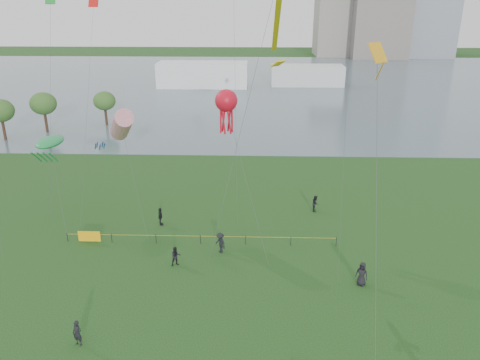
{
  "coord_description": "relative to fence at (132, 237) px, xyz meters",
  "views": [
    {
      "loc": [
        1.05,
        -21.86,
        20.32
      ],
      "look_at": [
        0.0,
        10.0,
        8.0
      ],
      "focal_mm": 35.0,
      "sensor_mm": 36.0,
      "label": 1
    }
  ],
  "objects": [
    {
      "name": "spectator_d",
      "position": [
        19.05,
        -6.02,
        0.4
      ],
      "size": [
        1.11,
        1.0,
        1.91
      ],
      "primitive_type": "imported",
      "rotation": [
        0.0,
        0.0,
        -0.54
      ],
      "color": "black",
      "rests_on": "ground_plane"
    },
    {
      "name": "kite_octopus",
      "position": [
        8.28,
        3.92,
        11.4
      ],
      "size": [
        4.81,
        8.44,
        13.06
      ],
      "rotation": [
        0.0,
        0.0,
        -0.02
      ],
      "color": "#3F3F42"
    },
    {
      "name": "building_low",
      "position": [
        41.78,
        153.17,
        13.45
      ],
      "size": [
        16.0,
        18.0,
        28.0
      ],
      "primitive_type": "cube",
      "color": "gray",
      "rests_on": "ground_plane"
    },
    {
      "name": "pavilion_right",
      "position": [
        23.78,
        83.17,
        1.95
      ],
      "size": [
        18.0,
        7.0,
        5.0
      ],
      "primitive_type": "cube",
      "color": "silver",
      "rests_on": "ground_plane"
    },
    {
      "name": "spectator_b",
      "position": [
        7.99,
        -1.49,
        0.38
      ],
      "size": [
        1.31,
        1.36,
        1.86
      ],
      "primitive_type": "imported",
      "rotation": [
        0.0,
        0.0,
        -0.86
      ],
      "color": "black",
      "rests_on": "ground_plane"
    },
    {
      "name": "spectator_f",
      "position": [
        -0.11,
        -13.28,
        0.32
      ],
      "size": [
        0.74,
        0.61,
        1.75
      ],
      "primitive_type": "imported",
      "rotation": [
        0.0,
        0.0,
        -0.34
      ],
      "color": "black",
      "rests_on": "ground_plane"
    },
    {
      "name": "kite_delta",
      "position": [
        18.34,
        -7.28,
        15.73
      ],
      "size": [
        1.83,
        12.16,
        17.87
      ],
      "rotation": [
        0.0,
        0.0,
        0.01
      ],
      "color": "#3F3F42"
    },
    {
      "name": "fence",
      "position": [
        0.0,
        0.0,
        0.0
      ],
      "size": [
        24.07,
        0.07,
        1.05
      ],
      "color": "black",
      "rests_on": "ground_plane"
    },
    {
      "name": "spectator_g",
      "position": [
        17.12,
        7.29,
        0.29
      ],
      "size": [
        0.75,
        0.9,
        1.69
      ],
      "primitive_type": "imported",
      "rotation": [
        0.0,
        0.0,
        1.43
      ],
      "color": "black",
      "rests_on": "ground_plane"
    },
    {
      "name": "spectator_c",
      "position": [
        1.84,
        3.6,
        0.33
      ],
      "size": [
        0.59,
        1.09,
        1.77
      ],
      "primitive_type": "imported",
      "rotation": [
        0.0,
        0.0,
        1.73
      ],
      "color": "black",
      "rests_on": "ground_plane"
    },
    {
      "name": "spectator_a",
      "position": [
        4.52,
        -3.69,
        0.28
      ],
      "size": [
        1.0,
        0.91,
        1.66
      ],
      "primitive_type": "imported",
      "rotation": [
        0.0,
        0.0,
        0.43
      ],
      "color": "black",
      "rests_on": "ground_plane"
    },
    {
      "name": "lake",
      "position": [
        9.78,
        85.17,
        -0.53
      ],
      "size": [
        400.0,
        120.0,
        0.08
      ],
      "primitive_type": "cube",
      "color": "#4F636C",
      "rests_on": "ground_plane"
    },
    {
      "name": "trees",
      "position": [
        -27.96,
        33.63,
        4.36
      ],
      "size": [
        26.63,
        16.35,
        7.6
      ],
      "color": "#322117",
      "rests_on": "ground_plane"
    },
    {
      "name": "building_mid",
      "position": [
        55.78,
        147.17,
        18.45
      ],
      "size": [
        20.0,
        20.0,
        38.0
      ],
      "primitive_type": "cube",
      "color": "slate",
      "rests_on": "ground_plane"
    },
    {
      "name": "kite_windsock",
      "position": [
        -1.38,
        4.55,
        9.05
      ],
      "size": [
        5.14,
        6.71,
        11.48
      ],
      "rotation": [
        0.0,
        0.0,
        -0.06
      ],
      "color": "#3F3F42"
    },
    {
      "name": "kite_creature",
      "position": [
        -8.97,
        6.06,
        6.91
      ],
      "size": [
        4.07,
        7.83,
        7.91
      ],
      "rotation": [
        0.0,
        0.0,
        0.07
      ],
      "color": "#3F3F42"
    },
    {
      "name": "pavilion_left",
      "position": [
        -2.22,
        80.17,
        2.45
      ],
      "size": [
        22.0,
        8.0,
        6.0
      ],
      "primitive_type": "cube",
      "color": "white",
      "rests_on": "ground_plane"
    }
  ]
}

